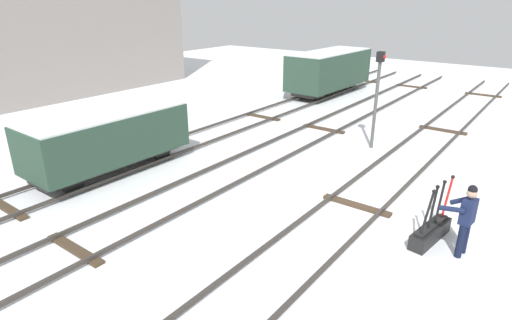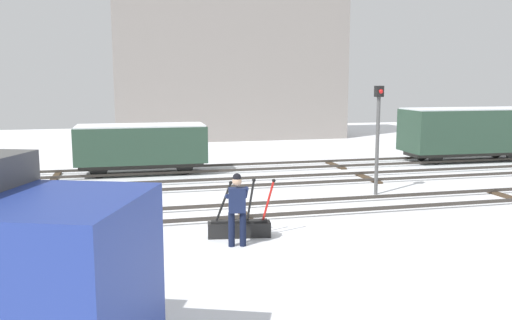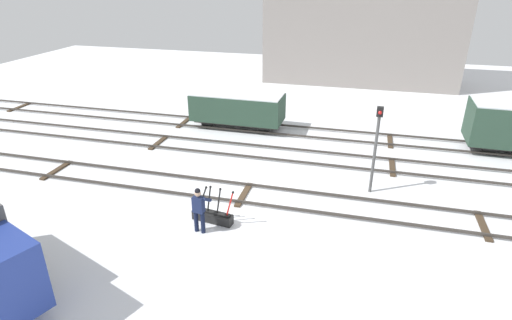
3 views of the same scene
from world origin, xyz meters
name	(u,v)px [view 1 (image 1 of 3)]	position (x,y,z in m)	size (l,w,h in m)	color
ground_plane	(356,207)	(0.00, 0.00, 0.00)	(60.00, 60.00, 0.00)	white
track_main_line	(357,203)	(0.00, 0.00, 0.11)	(44.00, 1.94, 0.18)	#38332D
track_siding_near	(238,168)	(0.00, 4.19, 0.11)	(44.00, 1.94, 0.18)	#38332D
track_siding_far	(170,148)	(0.00, 7.50, 0.11)	(44.00, 1.94, 0.18)	#38332D
switch_lever_frame	(431,231)	(-0.54, -2.11, 0.25)	(1.66, 0.57, 1.44)	black
rail_worker	(466,216)	(-0.75, -2.80, 0.95)	(0.59, 0.71, 1.70)	#111831
signal_post	(377,90)	(4.90, 1.61, 2.22)	(0.24, 0.32, 3.60)	#4C4C4C
freight_car_back_track	(108,138)	(-2.54, 7.50, 1.18)	(5.16, 2.08, 2.01)	#2D2B28
freight_car_near_switch	(329,70)	(12.49, 7.50, 1.43)	(6.22, 2.44, 2.49)	#2D2B28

